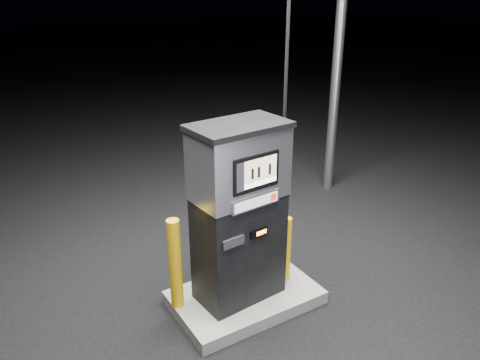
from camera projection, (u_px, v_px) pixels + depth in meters
ground at (245, 303)px, 5.33m from camera, size 80.00×80.00×0.00m
pump_island at (245, 297)px, 5.30m from camera, size 1.60×1.00×0.15m
fuel_dispenser at (239, 213)px, 4.86m from camera, size 1.11×0.66×4.09m
bollard_left at (175, 264)px, 4.87m from camera, size 0.17×0.17×1.03m
bollard_right at (286, 249)px, 5.37m from camera, size 0.12×0.12×0.79m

